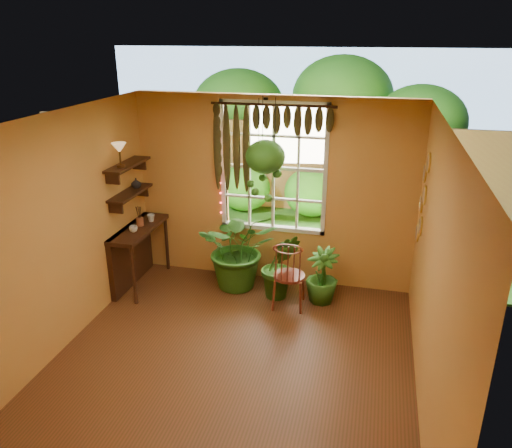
# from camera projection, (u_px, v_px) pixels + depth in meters

# --- Properties ---
(floor) EXTENTS (4.50, 4.50, 0.00)m
(floor) POSITION_uv_depth(u_px,v_px,m) (229.00, 368.00, 5.53)
(floor) COLOR brown
(floor) RESTS_ON ground
(ceiling) EXTENTS (4.50, 4.50, 0.00)m
(ceiling) POSITION_uv_depth(u_px,v_px,m) (223.00, 124.00, 4.55)
(ceiling) COLOR white
(ceiling) RESTS_ON wall_back
(wall_back) EXTENTS (4.00, 0.00, 4.00)m
(wall_back) POSITION_uv_depth(u_px,v_px,m) (273.00, 192.00, 7.07)
(wall_back) COLOR gold
(wall_back) RESTS_ON floor
(wall_left) EXTENTS (0.00, 4.50, 4.50)m
(wall_left) POSITION_uv_depth(u_px,v_px,m) (52.00, 239.00, 5.48)
(wall_left) COLOR gold
(wall_left) RESTS_ON floor
(wall_right) EXTENTS (0.00, 4.50, 4.50)m
(wall_right) POSITION_uv_depth(u_px,v_px,m) (434.00, 280.00, 4.59)
(wall_right) COLOR gold
(wall_right) RESTS_ON floor
(window) EXTENTS (1.52, 0.10, 1.86)m
(window) POSITION_uv_depth(u_px,v_px,m) (274.00, 168.00, 6.97)
(window) COLOR silver
(window) RESTS_ON wall_back
(valance_vine) EXTENTS (1.70, 0.12, 1.10)m
(valance_vine) POSITION_uv_depth(u_px,v_px,m) (266.00, 128.00, 6.67)
(valance_vine) COLOR #371C0F
(valance_vine) RESTS_ON window
(string_lights) EXTENTS (0.03, 0.03, 1.54)m
(string_lights) POSITION_uv_depth(u_px,v_px,m) (220.00, 163.00, 7.04)
(string_lights) COLOR #FF2633
(string_lights) RESTS_ON window
(wall_plates) EXTENTS (0.04, 0.32, 1.10)m
(wall_plates) POSITION_uv_depth(u_px,v_px,m) (422.00, 200.00, 6.14)
(wall_plates) COLOR #F9EACB
(wall_plates) RESTS_ON wall_right
(counter_ledge) EXTENTS (0.40, 1.20, 0.90)m
(counter_ledge) POSITION_uv_depth(u_px,v_px,m) (134.00, 249.00, 7.20)
(counter_ledge) COLOR #371C0F
(counter_ledge) RESTS_ON floor
(shelf_lower) EXTENTS (0.25, 0.90, 0.04)m
(shelf_lower) POSITION_uv_depth(u_px,v_px,m) (130.00, 193.00, 6.89)
(shelf_lower) COLOR #371C0F
(shelf_lower) RESTS_ON wall_left
(shelf_upper) EXTENTS (0.25, 0.90, 0.04)m
(shelf_upper) POSITION_uv_depth(u_px,v_px,m) (128.00, 165.00, 6.74)
(shelf_upper) COLOR #371C0F
(shelf_upper) RESTS_ON wall_left
(backyard) EXTENTS (14.00, 10.00, 12.00)m
(backyard) POSITION_uv_depth(u_px,v_px,m) (326.00, 136.00, 11.23)
(backyard) COLOR #235418
(backyard) RESTS_ON ground
(windsor_chair) EXTENTS (0.44, 0.47, 1.13)m
(windsor_chair) POSITION_uv_depth(u_px,v_px,m) (289.00, 285.00, 6.65)
(windsor_chair) COLOR maroon
(windsor_chair) RESTS_ON floor
(potted_plant_left) EXTENTS (1.30, 1.19, 1.22)m
(potted_plant_left) POSITION_uv_depth(u_px,v_px,m) (239.00, 248.00, 7.09)
(potted_plant_left) COLOR #214D14
(potted_plant_left) RESTS_ON floor
(potted_plant_mid) EXTENTS (0.63, 0.56, 0.96)m
(potted_plant_mid) POSITION_uv_depth(u_px,v_px,m) (280.00, 266.00, 6.84)
(potted_plant_mid) COLOR #214D14
(potted_plant_mid) RESTS_ON floor
(potted_plant_right) EXTENTS (0.58, 0.58, 0.78)m
(potted_plant_right) POSITION_uv_depth(u_px,v_px,m) (322.00, 276.00, 6.76)
(potted_plant_right) COLOR #214D14
(potted_plant_right) RESTS_ON floor
(hanging_basket) EXTENTS (0.53, 0.53, 1.37)m
(hanging_basket) POSITION_uv_depth(u_px,v_px,m) (265.00, 160.00, 6.66)
(hanging_basket) COLOR black
(hanging_basket) RESTS_ON ceiling
(cup_a) EXTENTS (0.14, 0.14, 0.09)m
(cup_a) POSITION_uv_depth(u_px,v_px,m) (133.00, 229.00, 6.86)
(cup_a) COLOR silver
(cup_a) RESTS_ON counter_ledge
(cup_b) EXTENTS (0.12, 0.12, 0.10)m
(cup_b) POSITION_uv_depth(u_px,v_px,m) (151.00, 218.00, 7.24)
(cup_b) COLOR beige
(cup_b) RESTS_ON counter_ledge
(brush_jar) EXTENTS (0.10, 0.10, 0.37)m
(brush_jar) POSITION_uv_depth(u_px,v_px,m) (139.00, 216.00, 7.05)
(brush_jar) COLOR brown
(brush_jar) RESTS_ON counter_ledge
(shelf_vase) EXTENTS (0.18, 0.18, 0.14)m
(shelf_vase) POSITION_uv_depth(u_px,v_px,m) (136.00, 183.00, 7.01)
(shelf_vase) COLOR #B2AD99
(shelf_vase) RESTS_ON shelf_lower
(tiffany_lamp) EXTENTS (0.19, 0.19, 0.32)m
(tiffany_lamp) POSITION_uv_depth(u_px,v_px,m) (119.00, 149.00, 6.46)
(tiffany_lamp) COLOR brown
(tiffany_lamp) RESTS_ON shelf_upper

